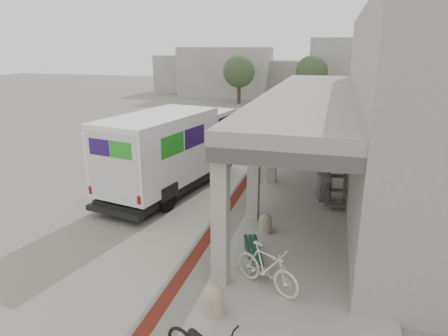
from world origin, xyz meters
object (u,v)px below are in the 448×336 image
(bicycle_cream, at_px, (267,267))
(bench, at_px, (253,252))
(fedex_truck, at_px, (172,149))
(utility_cabinet, at_px, (324,187))

(bicycle_cream, bearing_deg, bench, 55.50)
(fedex_truck, bearing_deg, bicycle_cream, -40.10)
(bench, relative_size, utility_cabinet, 1.74)
(utility_cabinet, bearing_deg, fedex_truck, 167.52)
(bench, xyz_separation_m, utility_cabinet, (1.67, 5.22, 0.21))
(bicycle_cream, bearing_deg, fedex_truck, 68.08)
(fedex_truck, distance_m, bench, 6.83)
(utility_cabinet, relative_size, bicycle_cream, 0.52)
(bench, distance_m, utility_cabinet, 5.48)
(utility_cabinet, distance_m, bicycle_cream, 6.45)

